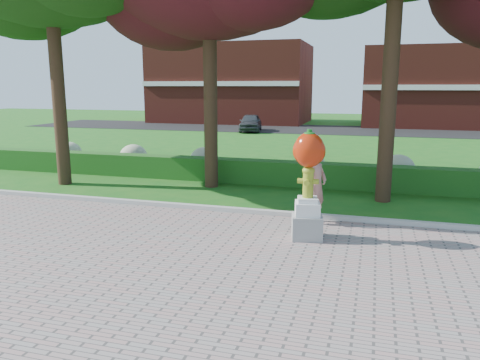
# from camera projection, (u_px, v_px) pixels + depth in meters

# --- Properties ---
(ground) EXTENTS (100.00, 100.00, 0.00)m
(ground) POSITION_uv_depth(u_px,v_px,m) (205.00, 252.00, 9.49)
(ground) COLOR #165A17
(ground) RESTS_ON ground
(walkway) EXTENTS (40.00, 14.00, 0.04)m
(walkway) POSITION_uv_depth(u_px,v_px,m) (90.00, 360.00, 5.72)
(walkway) COLOR gray
(walkway) RESTS_ON ground
(curb) EXTENTS (40.00, 0.18, 0.15)m
(curb) POSITION_uv_depth(u_px,v_px,m) (245.00, 211.00, 12.30)
(curb) COLOR #ADADA5
(curb) RESTS_ON ground
(lawn_hedge) EXTENTS (24.00, 0.70, 0.80)m
(lawn_hedge) POSITION_uv_depth(u_px,v_px,m) (276.00, 173.00, 16.00)
(lawn_hedge) COLOR #1B4D16
(lawn_hedge) RESTS_ON ground
(hydrangea_row) EXTENTS (20.10, 1.10, 0.99)m
(hydrangea_row) POSITION_uv_depth(u_px,v_px,m) (298.00, 164.00, 16.75)
(hydrangea_row) COLOR #ACB88C
(hydrangea_row) RESTS_ON ground
(street) EXTENTS (50.00, 8.00, 0.02)m
(street) POSITION_uv_depth(u_px,v_px,m) (333.00, 130.00, 35.84)
(street) COLOR black
(street) RESTS_ON ground
(building_left) EXTENTS (14.00, 8.00, 7.00)m
(building_left) POSITION_uv_depth(u_px,v_px,m) (232.00, 84.00, 43.54)
(building_left) COLOR maroon
(building_left) RESTS_ON ground
(building_right) EXTENTS (12.00, 8.00, 6.40)m
(building_right) POSITION_uv_depth(u_px,v_px,m) (439.00, 87.00, 38.65)
(building_right) COLOR maroon
(building_right) RESTS_ON ground
(hydrant_sculpture) EXTENTS (0.77, 0.77, 2.38)m
(hydrant_sculpture) POSITION_uv_depth(u_px,v_px,m) (308.00, 182.00, 10.00)
(hydrant_sculpture) COLOR gray
(hydrant_sculpture) RESTS_ON walkway
(woman) EXTENTS (0.65, 0.77, 1.81)m
(woman) POSITION_uv_depth(u_px,v_px,m) (316.00, 186.00, 11.23)
(woman) COLOR tan
(woman) RESTS_ON walkway
(parked_car) EXTENTS (2.17, 3.98, 1.28)m
(parked_car) POSITION_uv_depth(u_px,v_px,m) (250.00, 123.00, 34.46)
(parked_car) COLOR #3A3E41
(parked_car) RESTS_ON street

